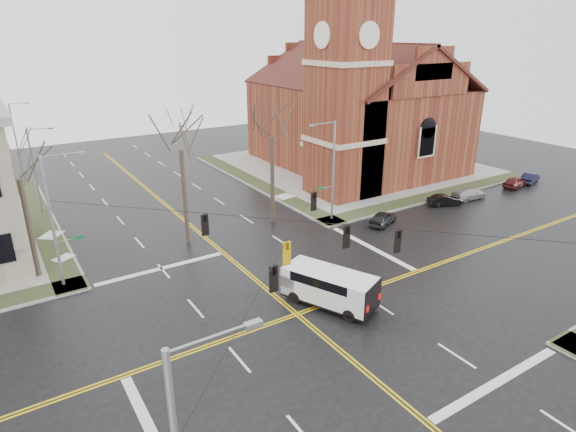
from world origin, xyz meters
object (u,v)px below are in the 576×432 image
streetlight_north_a (35,168)px  streetlight_north_b (16,132)px  tree_nw_near (180,144)px  parked_car_e (530,178)px  signal_pole_nw (54,218)px  parked_car_c (469,194)px  parked_car_b (444,200)px  parked_car_d (515,182)px  signal_pole_ne (332,169)px  tree_nw_far (18,173)px  church (354,101)px  cargo_van (326,285)px  parked_car_a (383,218)px  tree_ne (272,131)px

streetlight_north_a → streetlight_north_b: same height
tree_nw_near → parked_car_e: bearing=-7.9°
signal_pole_nw → parked_car_e: (49.26, -2.88, -4.36)m
parked_car_c → parked_car_b: bearing=93.0°
signal_pole_nw → parked_car_d: size_ratio=2.45×
streetlight_north_b → parked_car_b: streetlight_north_b is taller
parked_car_e → streetlight_north_b: bearing=34.8°
signal_pole_ne → streetlight_north_b: 42.61m
tree_nw_far → streetlight_north_a: bearing=81.6°
church → cargo_van: 34.13m
cargo_van → parked_car_a: bearing=8.9°
parked_car_a → tree_nw_far: bearing=56.0°
signal_pole_ne → signal_pole_nw: (-22.64, 0.00, 0.00)m
streetlight_north_a → tree_nw_near: (9.18, -13.88, 3.75)m
streetlight_north_b → parked_car_d: size_ratio=2.18×
signal_pole_ne → streetlight_north_b: signal_pole_ne is taller
cargo_van → tree_ne: tree_ne is taller
parked_car_a → tree_nw_far: 28.93m
parked_car_c → tree_ne: 22.61m
parked_car_c → tree_nw_near: (-28.61, 5.49, 7.62)m
signal_pole_nw → parked_car_b: signal_pole_nw is taller
signal_pole_ne → parked_car_a: bearing=-44.0°
streetlight_north_a → tree_nw_far: (-2.08, -14.04, 3.15)m
streetlight_north_a → tree_nw_far: bearing=-98.4°
parked_car_b → tree_ne: 19.35m
parked_car_d → signal_pole_ne: bearing=73.6°
cargo_van → parked_car_e: (35.67, 8.52, -0.76)m
signal_pole_ne → tree_nw_near: 13.46m
church → tree_nw_near: 28.32m
parked_car_d → tree_ne: (-28.38, 5.39, 7.81)m
parked_car_e → tree_ne: tree_ne is taller
church → tree_nw_near: (-26.23, -10.66, -0.22)m
signal_pole_nw → cargo_van: size_ratio=1.41×
signal_pole_nw → tree_nw_far: bearing=119.8°
parked_car_e → parked_car_c: bearing=73.7°
parked_car_b → church: bearing=17.9°
streetlight_north_b → tree_nw_far: tree_nw_far is taller
signal_pole_ne → parked_car_c: signal_pole_ne is taller
tree_nw_near → tree_nw_far: bearing=-179.2°
parked_car_d → parked_car_e: (2.97, 0.11, -0.04)m
streetlight_north_b → parked_car_d: (45.63, -39.49, -3.84)m
parked_car_c → parked_car_d: parked_car_d is taller
streetlight_north_a → tree_ne: bearing=-39.3°
parked_car_a → tree_nw_far: (-27.47, 5.76, 7.02)m
streetlight_north_b → streetlight_north_a: bearing=-90.0°
cargo_van → parked_car_c: cargo_van is taller
parked_car_a → parked_car_c: bearing=-110.2°
streetlight_north_a → parked_car_d: bearing=-23.1°
streetlight_north_b → parked_car_e: size_ratio=2.23×
parked_car_a → tree_ne: size_ratio=0.30×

